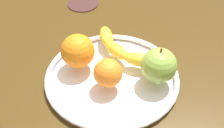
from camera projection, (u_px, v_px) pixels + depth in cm
name	position (u px, v px, depth cm)	size (l,w,h in cm)	color
ground_plane	(112.00, 85.00, 65.16)	(137.58, 137.58, 4.00)	#422D10
fruit_bowl	(112.00, 76.00, 63.18)	(30.74, 30.74, 1.80)	white
banana	(122.00, 49.00, 66.58)	(19.58, 10.28, 3.22)	yellow
apple	(159.00, 66.00, 58.84)	(7.83, 7.83, 8.63)	#8AAD43
orange_front_right	(108.00, 73.00, 58.28)	(6.26, 6.26, 6.26)	orange
orange_center	(78.00, 51.00, 62.45)	(7.83, 7.83, 7.83)	orange
ambient_coaster	(83.00, 4.00, 88.45)	(9.86, 9.86, 0.60)	#3B211D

